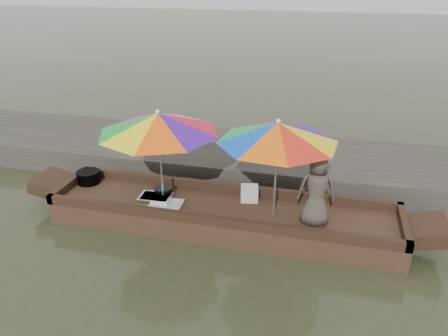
% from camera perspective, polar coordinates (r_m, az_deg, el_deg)
% --- Properties ---
extents(water, '(80.00, 80.00, 0.00)m').
position_cam_1_polar(water, '(7.22, -0.20, -7.56)').
color(water, '#2D331D').
rests_on(water, ground).
extents(dock, '(22.00, 2.20, 0.50)m').
position_cam_1_polar(dock, '(9.01, 3.26, 1.06)').
color(dock, '#2D2B26').
rests_on(dock, ground).
extents(boat_hull, '(5.59, 1.20, 0.35)m').
position_cam_1_polar(boat_hull, '(7.12, -0.20, -6.37)').
color(boat_hull, black).
rests_on(boat_hull, water).
extents(cooking_pot, '(0.41, 0.41, 0.21)m').
position_cam_1_polar(cooking_pot, '(8.15, -17.28, -1.12)').
color(cooking_pot, black).
rests_on(cooking_pot, boat_hull).
extents(tray_crayfish, '(0.54, 0.38, 0.09)m').
position_cam_1_polar(tray_crayfish, '(7.29, -8.94, -3.96)').
color(tray_crayfish, silver).
rests_on(tray_crayfish, boat_hull).
extents(tray_scallop, '(0.53, 0.38, 0.06)m').
position_cam_1_polar(tray_scallop, '(7.11, -7.52, -4.76)').
color(tray_scallop, silver).
rests_on(tray_scallop, boat_hull).
extents(charcoal_grill, '(0.30, 0.30, 0.14)m').
position_cam_1_polar(charcoal_grill, '(7.43, -7.89, -3.07)').
color(charcoal_grill, black).
rests_on(charcoal_grill, boat_hull).
extents(supply_bag, '(0.32, 0.27, 0.26)m').
position_cam_1_polar(supply_bag, '(7.19, 3.34, -3.33)').
color(supply_bag, silver).
rests_on(supply_bag, boat_hull).
extents(vendor, '(0.60, 0.43, 1.15)m').
position_cam_1_polar(vendor, '(6.47, 12.03, -2.80)').
color(vendor, '#453C34').
rests_on(vendor, boat_hull).
extents(umbrella_bow, '(1.94, 1.94, 1.55)m').
position_cam_1_polar(umbrella_bow, '(6.99, -8.29, 1.45)').
color(umbrella_bow, red).
rests_on(umbrella_bow, boat_hull).
extents(umbrella_stern, '(2.23, 2.23, 1.55)m').
position_cam_1_polar(umbrella_stern, '(6.55, 6.80, -0.09)').
color(umbrella_stern, '#3E14A5').
rests_on(umbrella_stern, boat_hull).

